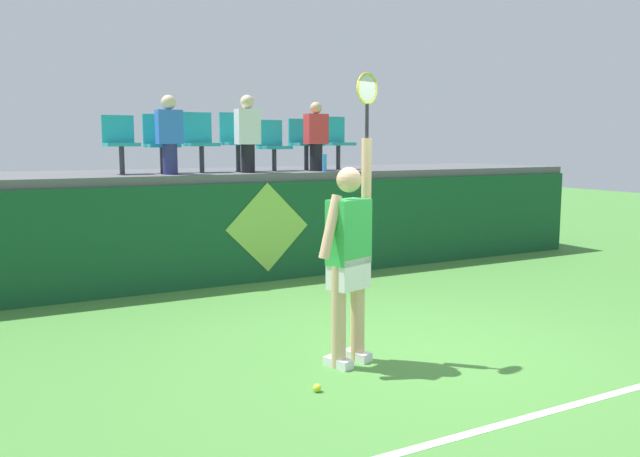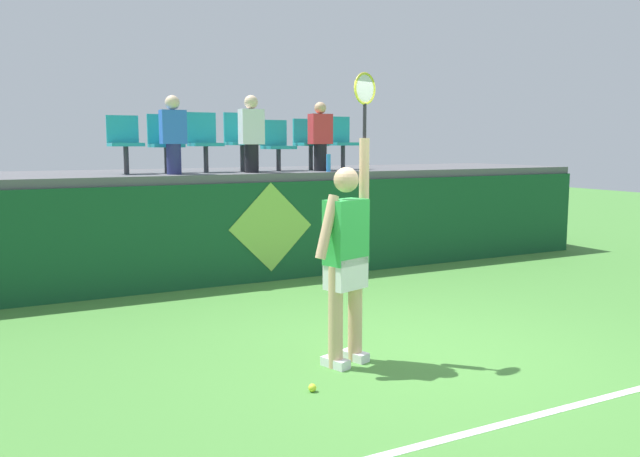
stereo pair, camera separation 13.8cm
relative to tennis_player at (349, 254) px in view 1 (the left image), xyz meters
name	(u,v)px [view 1 (the left image)]	position (x,y,z in m)	size (l,w,h in m)	color
ground_plane	(422,355)	(0.72, -0.14, -1.00)	(40.00, 40.00, 0.00)	#478438
court_back_wall	(260,232)	(0.72, 3.65, -0.29)	(12.03, 0.20, 1.42)	#144C28
spectator_platform	(228,174)	(0.72, 4.89, 0.48)	(12.03, 2.56, 0.12)	#56565B
court_baseline_stripe	(547,412)	(0.72, -1.63, -0.99)	(10.83, 0.08, 0.01)	white
tennis_player	(349,254)	(0.00, 0.00, 0.00)	(0.73, 0.37, 2.58)	white
tennis_ball	(317,388)	(-0.57, -0.46, -0.96)	(0.07, 0.07, 0.07)	#D1E533
water_bottle	(325,163)	(1.83, 3.75, 0.67)	(0.07, 0.07, 0.27)	#338CE5
stadium_chair_0	(120,140)	(-1.00, 4.49, 1.01)	(0.44, 0.42, 0.82)	#38383D
stadium_chair_1	(160,140)	(-0.44, 4.50, 1.01)	(0.44, 0.42, 0.84)	#38383D
stadium_chair_2	(200,139)	(0.15, 4.50, 1.03)	(0.44, 0.42, 0.88)	#38383D
stadium_chair_3	(236,138)	(0.72, 4.50, 1.04)	(0.44, 0.42, 0.89)	#38383D
stadium_chair_4	(272,143)	(1.31, 4.49, 0.97)	(0.44, 0.42, 0.79)	#38383D
stadium_chair_5	(304,141)	(1.88, 4.49, 1.01)	(0.44, 0.42, 0.82)	#38383D
stadium_chair_6	(336,140)	(2.46, 4.50, 1.03)	(0.44, 0.42, 0.86)	#38383D
spectator_0	(169,133)	(-0.44, 4.03, 1.10)	(0.34, 0.20, 1.08)	navy
spectator_1	(248,132)	(0.72, 4.04, 1.13)	(0.34, 0.20, 1.12)	black
spectator_2	(316,135)	(1.88, 4.09, 1.09)	(0.34, 0.20, 1.06)	black
wall_signage_mount	(268,281)	(0.80, 3.55, -0.99)	(1.27, 0.01, 1.42)	#144C28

